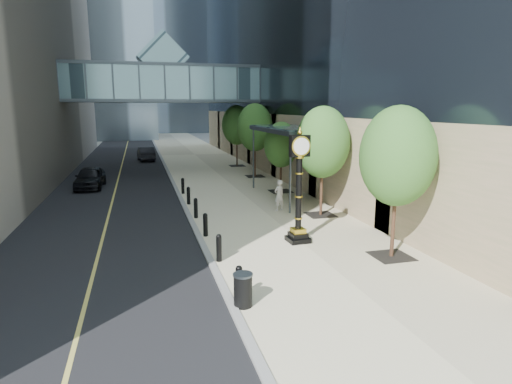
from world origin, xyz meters
TOP-DOWN VIEW (x-y plane):
  - ground at (0.00, 0.00)m, footprint 320.00×320.00m
  - road at (-7.00, 40.00)m, footprint 8.00×180.00m
  - sidewalk at (1.00, 40.00)m, footprint 8.00×180.00m
  - curb at (-3.00, 40.00)m, footprint 0.25×180.00m
  - distant_tower_c at (-6.00, 120.00)m, footprint 22.00×22.00m
  - skywalk at (-3.00, 28.00)m, footprint 17.00×4.20m
  - entrance_canopy at (3.48, 14.00)m, footprint 3.00×8.00m
  - bollard_row at (-2.70, 9.00)m, footprint 0.20×16.20m
  - street_trees at (3.60, 16.34)m, footprint 2.81×28.73m
  - street_clock at (0.87, 5.61)m, footprint 0.91×0.91m
  - trash_bin at (-2.70, 0.52)m, footprint 0.63×0.63m
  - pedestrian at (1.82, 10.97)m, footprint 0.71×0.59m
  - car_near at (-8.67, 20.87)m, footprint 1.98×4.44m
  - car_far at (-4.64, 35.96)m, footprint 1.89×4.47m

SIDE VIEW (x-z plane):
  - ground at x=0.00m, z-range 0.00..0.00m
  - road at x=-7.00m, z-range 0.00..0.02m
  - sidewalk at x=1.00m, z-range 0.00..0.06m
  - curb at x=-3.00m, z-range 0.00..0.07m
  - bollard_row at x=-2.70m, z-range 0.06..0.96m
  - trash_bin at x=-2.70m, z-range 0.06..0.96m
  - car_far at x=-4.64m, z-range 0.02..1.45m
  - car_near at x=-8.67m, z-range 0.02..1.50m
  - pedestrian at x=1.82m, z-range 0.06..1.73m
  - street_clock at x=0.87m, z-range -0.24..4.34m
  - street_trees at x=3.60m, z-range 0.89..6.67m
  - entrance_canopy at x=3.48m, z-range 2.00..6.38m
  - skywalk at x=-3.00m, z-range 4.81..10.61m
  - distant_tower_c at x=-6.00m, z-range 0.00..65.00m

